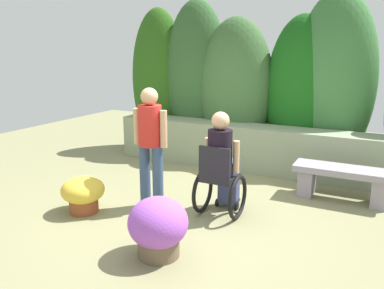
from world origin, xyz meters
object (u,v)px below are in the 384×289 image
(stone_bench, at_px, (342,179))
(flower_pot_purple_near, at_px, (158,227))
(person_in_wheelchair, at_px, (221,167))
(person_standing_companion, at_px, (150,141))
(flower_pot_terracotta_by_wall, at_px, (83,193))

(stone_bench, bearing_deg, flower_pot_purple_near, -112.87)
(person_in_wheelchair, height_order, person_standing_companion, person_standing_companion)
(stone_bench, distance_m, person_in_wheelchair, 1.81)
(person_in_wheelchair, xyz_separation_m, flower_pot_terracotta_by_wall, (-1.60, -0.74, -0.37))
(person_in_wheelchair, distance_m, flower_pot_purple_near, 1.29)
(person_standing_companion, xyz_separation_m, flower_pot_terracotta_by_wall, (-0.71, -0.52, -0.66))
(person_standing_companion, relative_size, flower_pot_terracotta_by_wall, 2.87)
(flower_pot_purple_near, bearing_deg, person_standing_companion, 125.94)
(stone_bench, bearing_deg, flower_pot_terracotta_by_wall, -138.16)
(stone_bench, xyz_separation_m, flower_pot_purple_near, (-1.47, -2.45, 0.01))
(flower_pot_purple_near, bearing_deg, stone_bench, 59.09)
(person_standing_companion, height_order, flower_pot_terracotta_by_wall, person_standing_companion)
(flower_pot_purple_near, distance_m, flower_pot_terracotta_by_wall, 1.53)
(person_in_wheelchair, height_order, flower_pot_terracotta_by_wall, person_in_wheelchair)
(person_standing_companion, xyz_separation_m, flower_pot_purple_near, (0.74, -1.02, -0.60))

